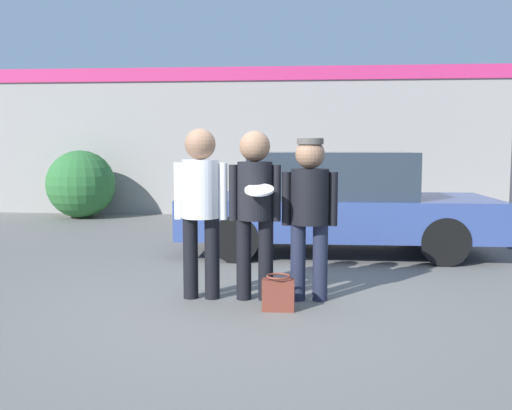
{
  "coord_description": "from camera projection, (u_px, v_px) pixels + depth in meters",
  "views": [
    {
      "loc": [
        0.44,
        -5.51,
        1.52
      ],
      "look_at": [
        -0.03,
        0.23,
        0.94
      ],
      "focal_mm": 40.0,
      "sensor_mm": 36.0,
      "label": 1
    }
  ],
  "objects": [
    {
      "name": "ground_plane",
      "position": [
        257.0,
        302.0,
        5.65
      ],
      "size": [
        56.0,
        56.0,
        0.0
      ],
      "primitive_type": "plane",
      "color": "#66635E"
    },
    {
      "name": "storefront_building",
      "position": [
        284.0,
        140.0,
        12.76
      ],
      "size": [
        24.0,
        0.22,
        3.3
      ],
      "color": "gray",
      "rests_on": "ground"
    },
    {
      "name": "person_left",
      "position": [
        201.0,
        198.0,
        5.68
      ],
      "size": [
        0.54,
        0.37,
        1.71
      ],
      "color": "black",
      "rests_on": "ground"
    },
    {
      "name": "person_middle_with_frisbee",
      "position": [
        255.0,
        200.0,
        5.63
      ],
      "size": [
        0.52,
        0.56,
        1.69
      ],
      "color": "black",
      "rests_on": "ground"
    },
    {
      "name": "person_right",
      "position": [
        310.0,
        204.0,
        5.61
      ],
      "size": [
        0.55,
        0.38,
        1.61
      ],
      "color": "#1E2338",
      "rests_on": "ground"
    },
    {
      "name": "parked_car_near",
      "position": [
        334.0,
        203.0,
        8.23
      ],
      "size": [
        4.38,
        1.85,
        1.45
      ],
      "color": "#334784",
      "rests_on": "ground"
    },
    {
      "name": "shrub",
      "position": [
        81.0,
        184.0,
        12.3
      ],
      "size": [
        1.46,
        1.46,
        1.46
      ],
      "color": "#2D6B33",
      "rests_on": "ground"
    },
    {
      "name": "handbag",
      "position": [
        278.0,
        293.0,
        5.33
      ],
      "size": [
        0.3,
        0.23,
        0.34
      ],
      "color": "brown",
      "rests_on": "ground"
    }
  ]
}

